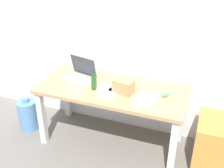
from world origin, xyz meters
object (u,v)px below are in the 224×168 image
laptop_left (81,74)px  computer_mouse (165,95)px  desk (112,96)px  water_cooler_jug (28,115)px  cardboard_box (123,86)px  filing_cabinet (214,144)px  beer_bottle (94,82)px

laptop_left → computer_mouse: size_ratio=3.81×
desk → water_cooler_jug: bearing=-173.5°
computer_mouse → cardboard_box: size_ratio=0.47×
laptop_left → filing_cabinet: 1.68m
laptop_left → beer_bottle: (0.25, -0.18, 0.02)m
cardboard_box → water_cooler_jug: 1.40m
laptop_left → filing_cabinet: size_ratio=0.67×
beer_bottle → water_cooler_jug: (-0.93, -0.03, -0.63)m
cardboard_box → filing_cabinet: (1.02, 0.04, -0.54)m
computer_mouse → water_cooler_jug: computer_mouse is taller
water_cooler_jug → filing_cabinet: 2.27m
beer_bottle → laptop_left: bearing=143.8°
cardboard_box → laptop_left: bearing=166.8°
filing_cabinet → computer_mouse: bearing=177.2°
desk → laptop_left: 0.47m
water_cooler_jug → laptop_left: bearing=17.8°
desk → beer_bottle: (-0.18, -0.09, 0.19)m
laptop_left → cardboard_box: (0.57, -0.13, 0.01)m
beer_bottle → desk: bearing=27.2°
computer_mouse → filing_cabinet: computer_mouse is taller
laptop_left → water_cooler_jug: (-0.68, -0.22, -0.60)m
computer_mouse → water_cooler_jug: 1.79m
desk → cardboard_box: size_ratio=7.83×
computer_mouse → filing_cabinet: bearing=31.5°
laptop_left → water_cooler_jug: laptop_left is taller
beer_bottle → cardboard_box: beer_bottle is taller
cardboard_box → water_cooler_jug: bearing=-176.1°
desk → cardboard_box: (0.15, -0.04, 0.18)m
beer_bottle → computer_mouse: bearing=8.8°
beer_bottle → cardboard_box: bearing=8.7°
laptop_left → cardboard_box: size_ratio=1.81×
laptop_left → cardboard_box: bearing=-13.2°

